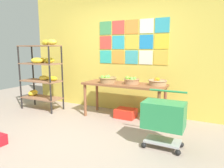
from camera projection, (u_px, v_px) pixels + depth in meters
The scene contains 9 objects.
ground at pixel (71, 139), 3.34m from camera, with size 9.65×9.65×0.00m, color gray.
back_wall_with_art at pixel (120, 47), 4.72m from camera, with size 4.86×0.07×2.95m.
banana_shelf_unit at pixel (42, 71), 4.88m from camera, with size 0.99×0.51×1.64m.
display_table at pixel (124, 88), 4.25m from camera, with size 1.71×0.61×0.73m.
fruit_basket_right at pixel (108, 79), 4.30m from camera, with size 0.37×0.37×0.16m.
fruit_basket_centre at pixel (132, 81), 4.16m from camera, with size 0.31×0.31×0.16m.
fruit_basket_back_right at pixel (158, 82), 3.99m from camera, with size 0.36×0.36×0.15m.
produce_crate_under_table at pixel (126, 113), 4.37m from camera, with size 0.41×0.33×0.18m, color red.
shopping_cart at pixel (164, 117), 2.96m from camera, with size 0.58×0.41×0.82m.
Camera 1 is at (2.02, -2.50, 1.41)m, focal length 33.34 mm.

